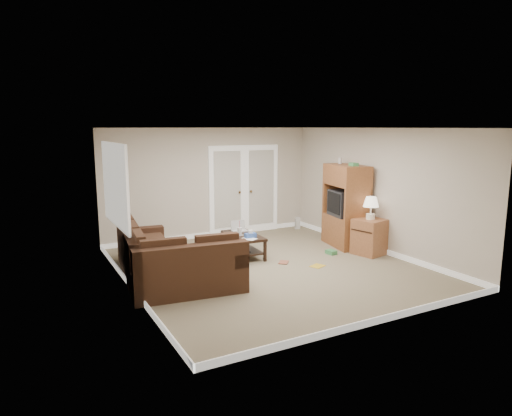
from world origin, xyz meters
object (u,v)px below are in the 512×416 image
tv_armoire (346,205)px  coffee_table (243,244)px  side_cabinet (370,234)px  sectional_sofa (164,262)px

tv_armoire → coffee_table: bearing=-176.3°
coffee_table → side_cabinet: 2.53m
coffee_table → side_cabinet: side_cabinet is taller
sectional_sofa → side_cabinet: size_ratio=2.42×
coffee_table → tv_armoire: bearing=-4.7°
tv_armoire → side_cabinet: 0.89m
tv_armoire → side_cabinet: tv_armoire is taller
sectional_sofa → side_cabinet: bearing=1.7°
coffee_table → tv_armoire: (2.29, -0.30, 0.64)m
sectional_sofa → tv_armoire: tv_armoire is taller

